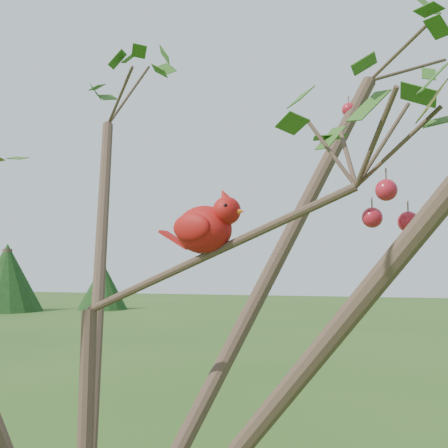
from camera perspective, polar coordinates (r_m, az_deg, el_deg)
name	(u,v)px	position (r m, az deg, el deg)	size (l,w,h in m)	color
crabapple_tree	(91,231)	(1.18, -13.36, -0.69)	(2.35, 2.05, 2.95)	#402C22
cardinal	(207,227)	(1.18, -1.78, -0.31)	(0.21, 0.13, 0.15)	#AC0E12
distant_trees	(366,281)	(25.16, 14.22, -5.68)	(39.77, 14.28, 3.19)	#402C22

